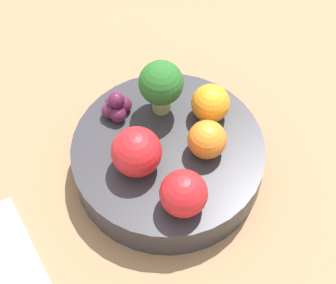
{
  "coord_description": "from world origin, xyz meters",
  "views": [
    {
      "loc": [
        -0.29,
        0.13,
        0.55
      ],
      "look_at": [
        0.0,
        0.0,
        0.07
      ],
      "focal_mm": 60.0,
      "sensor_mm": 36.0,
      "label": 1
    }
  ],
  "objects_px": {
    "apple_red": "(137,152)",
    "apple_green": "(184,194)",
    "bowl": "(168,159)",
    "orange_front": "(207,140)",
    "orange_back": "(211,103)",
    "broccoli": "(161,85)",
    "grape_cluster": "(116,106)"
  },
  "relations": [
    {
      "from": "apple_red",
      "to": "apple_green",
      "type": "bearing_deg",
      "value": -159.44
    },
    {
      "from": "bowl",
      "to": "apple_red",
      "type": "height_order",
      "value": "apple_red"
    },
    {
      "from": "apple_green",
      "to": "orange_front",
      "type": "xyz_separation_m",
      "value": [
        0.05,
        -0.05,
        -0.0
      ]
    },
    {
      "from": "orange_back",
      "to": "broccoli",
      "type": "bearing_deg",
      "value": 55.48
    },
    {
      "from": "bowl",
      "to": "orange_front",
      "type": "bearing_deg",
      "value": -120.19
    },
    {
      "from": "bowl",
      "to": "orange_front",
      "type": "distance_m",
      "value": 0.06
    },
    {
      "from": "orange_front",
      "to": "orange_back",
      "type": "bearing_deg",
      "value": -31.53
    },
    {
      "from": "orange_front",
      "to": "apple_green",
      "type": "bearing_deg",
      "value": 134.13
    },
    {
      "from": "apple_red",
      "to": "orange_front",
      "type": "distance_m",
      "value": 0.07
    },
    {
      "from": "apple_green",
      "to": "orange_front",
      "type": "distance_m",
      "value": 0.07
    },
    {
      "from": "broccoli",
      "to": "grape_cluster",
      "type": "height_order",
      "value": "broccoli"
    },
    {
      "from": "apple_red",
      "to": "broccoli",
      "type": "bearing_deg",
      "value": -42.54
    },
    {
      "from": "broccoli",
      "to": "apple_green",
      "type": "relative_size",
      "value": 1.44
    },
    {
      "from": "apple_green",
      "to": "grape_cluster",
      "type": "distance_m",
      "value": 0.13
    },
    {
      "from": "broccoli",
      "to": "orange_back",
      "type": "xyz_separation_m",
      "value": [
        -0.03,
        -0.04,
        -0.02
      ]
    },
    {
      "from": "apple_green",
      "to": "apple_red",
      "type": "bearing_deg",
      "value": 20.56
    },
    {
      "from": "bowl",
      "to": "apple_green",
      "type": "distance_m",
      "value": 0.08
    },
    {
      "from": "orange_front",
      "to": "grape_cluster",
      "type": "height_order",
      "value": "orange_front"
    },
    {
      "from": "bowl",
      "to": "broccoli",
      "type": "bearing_deg",
      "value": -16.64
    },
    {
      "from": "orange_back",
      "to": "grape_cluster",
      "type": "bearing_deg",
      "value": 64.02
    },
    {
      "from": "orange_front",
      "to": "grape_cluster",
      "type": "distance_m",
      "value": 0.11
    },
    {
      "from": "bowl",
      "to": "orange_back",
      "type": "xyz_separation_m",
      "value": [
        0.02,
        -0.06,
        0.04
      ]
    },
    {
      "from": "broccoli",
      "to": "orange_front",
      "type": "relative_size",
      "value": 1.66
    },
    {
      "from": "bowl",
      "to": "grape_cluster",
      "type": "xyz_separation_m",
      "value": [
        0.06,
        0.03,
        0.03
      ]
    },
    {
      "from": "bowl",
      "to": "apple_red",
      "type": "relative_size",
      "value": 4.0
    },
    {
      "from": "orange_front",
      "to": "orange_back",
      "type": "xyz_separation_m",
      "value": [
        0.04,
        -0.02,
        0.0
      ]
    },
    {
      "from": "apple_green",
      "to": "broccoli",
      "type": "bearing_deg",
      "value": -14.2
    },
    {
      "from": "apple_red",
      "to": "orange_front",
      "type": "bearing_deg",
      "value": -100.02
    },
    {
      "from": "broccoli",
      "to": "grape_cluster",
      "type": "relative_size",
      "value": 1.94
    },
    {
      "from": "broccoli",
      "to": "apple_green",
      "type": "xyz_separation_m",
      "value": [
        -0.12,
        0.03,
        -0.02
      ]
    },
    {
      "from": "apple_red",
      "to": "bowl",
      "type": "bearing_deg",
      "value": -78.99
    },
    {
      "from": "apple_green",
      "to": "orange_back",
      "type": "bearing_deg",
      "value": -40.08
    }
  ]
}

